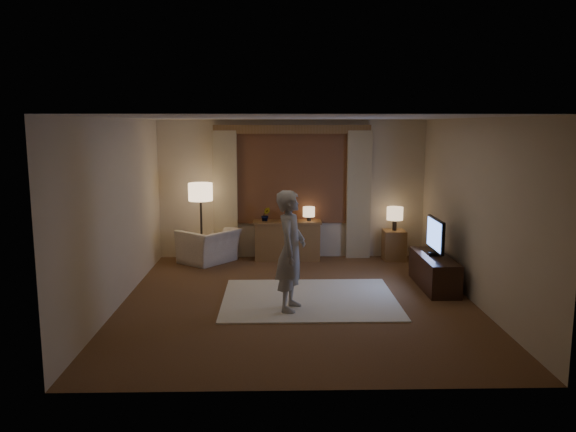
{
  "coord_description": "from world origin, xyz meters",
  "views": [
    {
      "loc": [
        -0.32,
        -7.76,
        2.51
      ],
      "look_at": [
        -0.12,
        0.6,
        1.14
      ],
      "focal_mm": 35.0,
      "sensor_mm": 36.0,
      "label": 1
    }
  ],
  "objects_px": {
    "sideboard": "(287,241)",
    "tv_stand": "(434,271)",
    "person": "(291,251)",
    "armchair": "(209,246)",
    "side_table": "(394,245)"
  },
  "relations": [
    {
      "from": "tv_stand",
      "to": "person",
      "type": "relative_size",
      "value": 0.86
    },
    {
      "from": "armchair",
      "to": "side_table",
      "type": "height_order",
      "value": "armchair"
    },
    {
      "from": "side_table",
      "to": "tv_stand",
      "type": "distance_m",
      "value": 1.82
    },
    {
      "from": "tv_stand",
      "to": "person",
      "type": "xyz_separation_m",
      "value": [
        -2.26,
        -1.06,
        0.59
      ]
    },
    {
      "from": "sideboard",
      "to": "side_table",
      "type": "xyz_separation_m",
      "value": [
        1.99,
        -0.05,
        -0.07
      ]
    },
    {
      "from": "side_table",
      "to": "person",
      "type": "bearing_deg",
      "value": -125.11
    },
    {
      "from": "tv_stand",
      "to": "armchair",
      "type": "bearing_deg",
      "value": 155.17
    },
    {
      "from": "sideboard",
      "to": "tv_stand",
      "type": "xyz_separation_m",
      "value": [
        2.24,
        -1.85,
        -0.1
      ]
    },
    {
      "from": "sideboard",
      "to": "armchair",
      "type": "relative_size",
      "value": 1.27
    },
    {
      "from": "armchair",
      "to": "sideboard",
      "type": "bearing_deg",
      "value": 134.73
    },
    {
      "from": "sideboard",
      "to": "side_table",
      "type": "bearing_deg",
      "value": -1.44
    },
    {
      "from": "armchair",
      "to": "side_table",
      "type": "distance_m",
      "value": 3.44
    },
    {
      "from": "armchair",
      "to": "tv_stand",
      "type": "relative_size",
      "value": 0.68
    },
    {
      "from": "sideboard",
      "to": "side_table",
      "type": "height_order",
      "value": "sideboard"
    },
    {
      "from": "side_table",
      "to": "person",
      "type": "distance_m",
      "value": 3.54
    }
  ]
}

